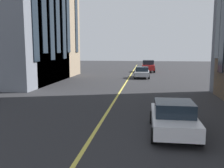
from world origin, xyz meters
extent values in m
cube|color=#D8C64C|center=(20.00, 0.00, 0.00)|extent=(80.00, 0.16, 0.01)
cube|color=#B7BABF|center=(32.41, -1.64, 0.57)|extent=(3.90, 1.75, 0.55)
cube|color=#19232D|center=(32.22, -1.64, 1.12)|extent=(1.64, 1.54, 0.55)
cylinder|color=black|center=(33.70, -0.80, 0.30)|extent=(0.60, 0.21, 0.60)
cylinder|color=black|center=(33.70, -2.48, 0.30)|extent=(0.60, 0.21, 0.60)
cylinder|color=black|center=(31.12, -0.80, 0.30)|extent=(0.60, 0.21, 0.60)
cylinder|color=black|center=(31.12, -2.48, 0.30)|extent=(0.60, 0.21, 0.60)
cube|color=silver|center=(11.73, -3.30, 0.57)|extent=(3.90, 1.75, 0.55)
cube|color=#19232D|center=(11.54, -3.30, 1.12)|extent=(1.64, 1.54, 0.55)
cylinder|color=black|center=(13.02, -2.46, 0.30)|extent=(0.60, 0.21, 0.60)
cylinder|color=black|center=(13.02, -4.14, 0.30)|extent=(0.60, 0.21, 0.60)
cylinder|color=black|center=(10.45, -2.46, 0.30)|extent=(0.60, 0.21, 0.60)
cylinder|color=black|center=(10.45, -4.14, 0.30)|extent=(0.60, 0.21, 0.60)
cube|color=#B21E1E|center=(41.21, -2.45, 0.78)|extent=(4.70, 1.95, 0.80)
cube|color=#19232D|center=(41.21, -2.45, 1.53)|extent=(2.58, 1.72, 0.70)
cylinder|color=black|center=(42.77, -1.52, 0.38)|extent=(0.76, 0.27, 0.76)
cylinder|color=black|center=(42.77, -3.39, 0.38)|extent=(0.76, 0.27, 0.76)
cylinder|color=black|center=(39.66, -1.52, 0.38)|extent=(0.76, 0.27, 0.76)
cylinder|color=black|center=(39.66, -3.39, 0.38)|extent=(0.76, 0.27, 0.76)
cube|color=#19232D|center=(29.63, 7.45, 9.15)|extent=(1.10, 0.10, 13.38)
camera|label=1|loc=(1.46, -2.13, 3.49)|focal=39.38mm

